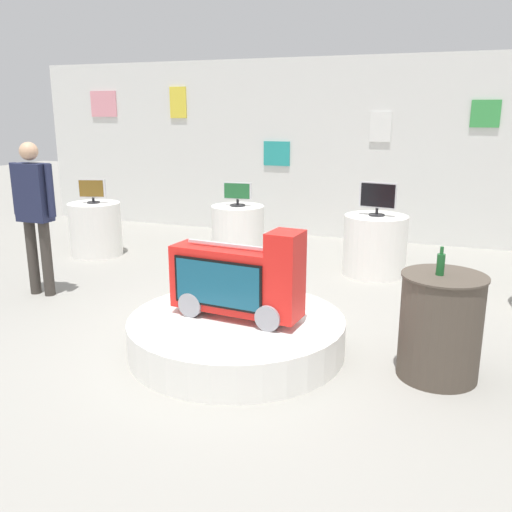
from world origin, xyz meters
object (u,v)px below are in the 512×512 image
at_px(main_display_pedestal, 237,334).
at_px(novelty_firetruck_tv, 238,282).
at_px(tv_on_center_rear, 92,190).
at_px(display_pedestal_center_rear, 96,229).
at_px(tv_on_far_right, 378,197).
at_px(tv_on_left_rear, 237,194).
at_px(display_pedestal_left_rear, 238,233).
at_px(shopper_browsing_near_truck, 34,207).
at_px(display_pedestal_far_right, 375,245).
at_px(side_table_round, 440,325).
at_px(bottle_on_side_table, 441,264).

height_order(main_display_pedestal, novelty_firetruck_tv, novelty_firetruck_tv).
bearing_deg(tv_on_center_rear, display_pedestal_center_rear, 73.22).
height_order(novelty_firetruck_tv, tv_on_far_right, tv_on_far_right).
bearing_deg(display_pedestal_center_rear, novelty_firetruck_tv, -36.81).
relative_size(tv_on_left_rear, tv_on_far_right, 0.84).
relative_size(display_pedestal_left_rear, tv_on_far_right, 1.62).
bearing_deg(tv_on_far_right, main_display_pedestal, -105.27).
relative_size(novelty_firetruck_tv, display_pedestal_left_rear, 1.54).
bearing_deg(display_pedestal_left_rear, tv_on_center_rear, -166.44).
xyz_separation_m(display_pedestal_left_rear, shopper_browsing_near_truck, (-1.53, -2.24, 0.63)).
relative_size(tv_on_center_rear, display_pedestal_far_right, 0.47).
bearing_deg(tv_on_center_rear, display_pedestal_far_right, 5.96).
relative_size(display_pedestal_center_rear, tv_on_center_rear, 2.04).
xyz_separation_m(novelty_firetruck_tv, side_table_round, (1.66, 0.12, -0.21)).
xyz_separation_m(novelty_firetruck_tv, tv_on_center_rear, (-3.24, 2.42, 0.31)).
height_order(main_display_pedestal, display_pedestal_far_right, display_pedestal_far_right).
distance_m(display_pedestal_far_right, shopper_browsing_near_truck, 4.14).
bearing_deg(novelty_firetruck_tv, display_pedestal_left_rear, 112.20).
distance_m(tv_on_center_rear, side_table_round, 5.44).
relative_size(display_pedestal_left_rear, shopper_browsing_near_truck, 0.44).
distance_m(tv_on_left_rear, tv_on_far_right, 1.94).
height_order(display_pedestal_far_right, side_table_round, side_table_round).
bearing_deg(shopper_browsing_near_truck, display_pedestal_far_right, 31.93).
bearing_deg(tv_on_left_rear, shopper_browsing_near_truck, -124.39).
distance_m(main_display_pedestal, shopper_browsing_near_truck, 2.91).
bearing_deg(tv_on_center_rear, side_table_round, -25.13).
bearing_deg(main_display_pedestal, display_pedestal_center_rear, 143.11).
relative_size(novelty_firetruck_tv, tv_on_far_right, 2.49).
relative_size(main_display_pedestal, display_pedestal_left_rear, 2.46).
bearing_deg(novelty_firetruck_tv, tv_on_far_right, 75.19).
xyz_separation_m(main_display_pedestal, tv_on_center_rear, (-3.22, 2.41, 0.80)).
distance_m(tv_on_left_rear, side_table_round, 4.02).
bearing_deg(shopper_browsing_near_truck, side_table_round, -7.20).
height_order(tv_on_left_rear, tv_on_far_right, tv_on_far_right).
relative_size(main_display_pedestal, display_pedestal_far_right, 2.34).
xyz_separation_m(display_pedestal_far_right, tv_on_far_right, (0.00, -0.00, 0.62)).
height_order(display_pedestal_left_rear, shopper_browsing_near_truck, shopper_browsing_near_truck).
distance_m(novelty_firetruck_tv, bottle_on_side_table, 1.65).
bearing_deg(tv_on_center_rear, shopper_browsing_near_truck, -73.39).
relative_size(bottle_on_side_table, shopper_browsing_near_truck, 0.13).
height_order(display_pedestal_left_rear, bottle_on_side_table, bottle_on_side_table).
distance_m(tv_on_center_rear, bottle_on_side_table, 5.39).
xyz_separation_m(side_table_round, bottle_on_side_table, (-0.04, -0.02, 0.50)).
bearing_deg(side_table_round, shopper_browsing_near_truck, 172.80).
height_order(display_pedestal_center_rear, tv_on_center_rear, tv_on_center_rear).
xyz_separation_m(display_pedestal_left_rear, side_table_round, (2.85, -2.80, 0.05)).
bearing_deg(tv_on_far_right, shopper_browsing_near_truck, -148.12).
relative_size(display_pedestal_far_right, shopper_browsing_near_truck, 0.47).
bearing_deg(display_pedestal_far_right, bottle_on_side_table, -72.32).
relative_size(novelty_firetruck_tv, side_table_round, 1.40).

